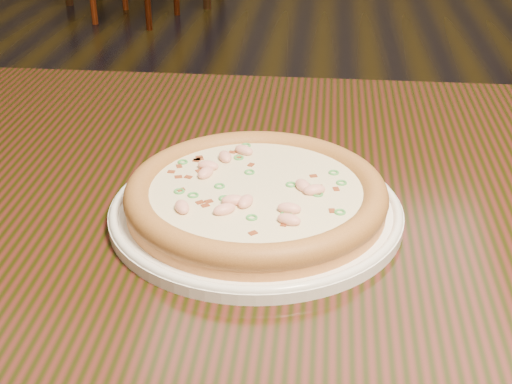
# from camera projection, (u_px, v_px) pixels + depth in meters

# --- Properties ---
(hero_table) EXTENTS (1.20, 0.80, 0.75)m
(hero_table) POSITION_uv_depth(u_px,v_px,m) (360.00, 272.00, 0.85)
(hero_table) COLOR black
(hero_table) RESTS_ON ground
(plate) EXTENTS (0.31, 0.31, 0.02)m
(plate) POSITION_uv_depth(u_px,v_px,m) (256.00, 209.00, 0.76)
(plate) COLOR white
(plate) RESTS_ON hero_table
(pizza) EXTENTS (0.28, 0.28, 0.03)m
(pizza) POSITION_uv_depth(u_px,v_px,m) (256.00, 194.00, 0.75)
(pizza) COLOR #D28C44
(pizza) RESTS_ON plate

